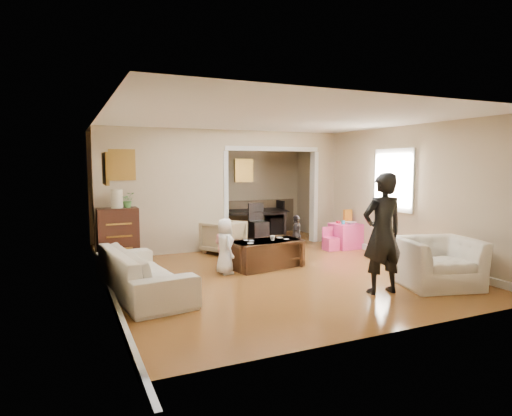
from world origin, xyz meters
name	(u,v)px	position (x,y,z in m)	size (l,w,h in m)	color
floor	(260,266)	(0.00, 0.00, 0.00)	(7.00, 7.00, 0.00)	#975D27
partition_left	(164,192)	(-1.38, 1.80, 1.30)	(2.75, 0.18, 2.60)	tan
partition_right	(322,187)	(2.48, 1.80, 1.30)	(0.55, 0.18, 2.60)	tan
partition_header	(271,139)	(1.10, 1.80, 2.42)	(2.22, 0.18, 0.35)	tan
window_pane	(394,180)	(2.73, -0.40, 1.55)	(0.03, 0.95, 1.10)	white
framed_art_partition	(122,165)	(-2.20, 1.70, 1.85)	(0.45, 0.03, 0.55)	brown
framed_art_sofa_wall	(105,169)	(-2.71, -0.60, 1.80)	(0.03, 0.55, 0.40)	brown
framed_art_alcove	(244,170)	(1.10, 3.44, 1.70)	(0.45, 0.03, 0.55)	brown
sofa	(142,271)	(-2.28, -0.88, 0.32)	(2.22, 0.87, 0.65)	#F0E5CF
armchair_back	(223,237)	(-0.24, 1.36, 0.34)	(0.73, 0.75, 0.68)	tan
armchair_front	(437,262)	(1.91, -2.32, 0.37)	(1.13, 0.99, 0.73)	#F0E5CF
dresser	(118,235)	(-2.34, 1.45, 0.52)	(0.75, 0.42, 1.03)	#32160F
table_lamp	(117,199)	(-2.34, 1.45, 1.21)	(0.22, 0.22, 0.36)	beige
potted_plant	(128,200)	(-2.14, 1.45, 1.18)	(0.26, 0.23, 0.29)	#467A36
coffee_table	(266,254)	(0.05, -0.14, 0.24)	(1.30, 0.65, 0.49)	#3A2112
coffee_cup	(272,238)	(0.15, -0.19, 0.53)	(0.10, 0.10, 0.09)	beige
play_table	(345,236)	(2.44, 0.77, 0.27)	(0.57, 0.57, 0.55)	#FF439C
cereal_box	(348,216)	(2.56, 0.87, 0.70)	(0.20, 0.07, 0.30)	yellow
cyan_cup	(343,222)	(2.34, 0.72, 0.59)	(0.08, 0.08, 0.08)	#23A0B3
toy_block	(338,222)	(2.32, 0.89, 0.57)	(0.08, 0.06, 0.05)	red
play_bowl	(351,223)	(2.49, 0.65, 0.57)	(0.23, 0.23, 0.06)	silver
dining_table	(249,223)	(1.10, 3.13, 0.34)	(1.94, 1.08, 0.68)	black
adult_person	(382,233)	(0.89, -2.26, 0.88)	(0.64, 0.42, 1.75)	black
child_kneel_a	(225,246)	(-0.80, -0.29, 0.48)	(0.46, 0.30, 0.95)	white
child_kneel_b	(224,244)	(-0.65, 0.16, 0.42)	(0.41, 0.32, 0.84)	#D28388
child_toddler	(296,235)	(1.10, 0.61, 0.41)	(0.48, 0.20, 0.83)	black
craft_papers	(264,240)	(0.03, -0.09, 0.49)	(0.88, 0.41, 0.00)	white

